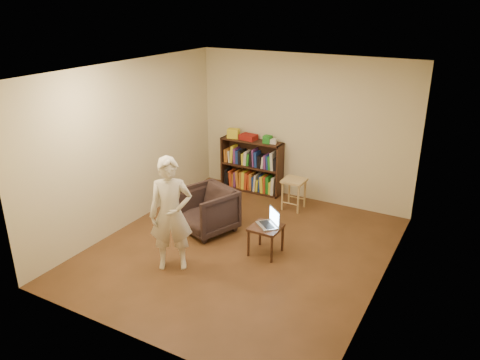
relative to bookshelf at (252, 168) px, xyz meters
The scene contains 15 objects.
floor 2.33m from the bookshelf, 66.19° to the right, with size 4.50×4.50×0.00m, color #462C16.
ceiling 3.15m from the bookshelf, 66.19° to the right, with size 4.50×4.50×0.00m, color silver.
wall_back 1.27m from the bookshelf, ahead, with size 4.00×4.00×0.00m, color beige.
wall_left 2.51m from the bookshelf, 117.20° to the right, with size 4.50×4.50×0.00m, color beige.
wall_right 3.70m from the bookshelf, 35.61° to the right, with size 4.50×4.50×0.00m, color beige.
bookshelf is the anchor object (origin of this frame).
box_yellow 0.75m from the bookshelf, behind, with size 0.21×0.15×0.17m, color yellow.
red_cloth 0.62m from the bookshelf, behind, with size 0.30×0.22×0.10m, color maroon.
box_green 0.71m from the bookshelf, ahead, with size 0.14×0.14×0.14m, color #217D22.
box_white 0.75m from the bookshelf, ahead, with size 0.11×0.11×0.09m, color beige.
stool 1.10m from the bookshelf, 20.92° to the right, with size 0.38×0.38×0.55m.
armchair 1.84m from the bookshelf, 84.68° to the right, with size 0.76×0.78×0.71m, color black.
side_table 2.40m from the bookshelf, 57.47° to the right, with size 0.42×0.42×0.43m.
laptop 2.36m from the bookshelf, 55.98° to the right, with size 0.40×0.39×0.25m.
person 2.99m from the bookshelf, 83.46° to the right, with size 0.58×0.38×1.58m, color beige.
Camera 1 is at (2.93, -5.29, 3.46)m, focal length 35.00 mm.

